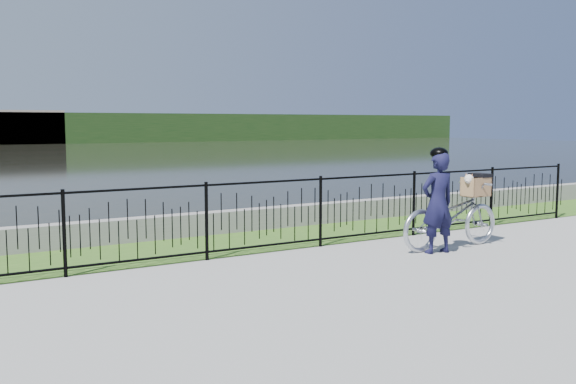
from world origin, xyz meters
TOP-DOWN VIEW (x-y plane):
  - ground at (0.00, 0.00)m, footprint 120.00×120.00m
  - grass_strip at (0.00, 2.60)m, footprint 60.00×2.00m
  - quay_wall at (0.00, 3.60)m, footprint 60.00×0.30m
  - fence at (0.00, 1.60)m, footprint 14.00×0.06m
  - far_building_right at (6.00, 58.50)m, footprint 6.00×3.00m
  - bicycle_rig at (2.72, 0.42)m, footprint 1.99×0.69m
  - cyclist at (2.25, 0.24)m, footprint 0.60×0.43m

SIDE VIEW (x-z plane):
  - ground at x=0.00m, z-range 0.00..0.00m
  - grass_strip at x=0.00m, z-range 0.00..0.01m
  - quay_wall at x=0.00m, z-range 0.00..0.40m
  - bicycle_rig at x=2.72m, z-range -0.06..1.13m
  - fence at x=0.00m, z-range 0.00..1.15m
  - cyclist at x=2.25m, z-range -0.01..1.62m
  - far_building_right at x=6.00m, z-range 0.00..3.20m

